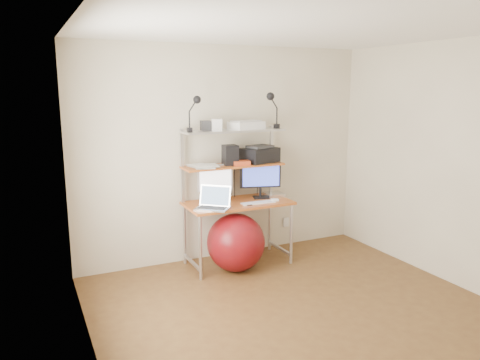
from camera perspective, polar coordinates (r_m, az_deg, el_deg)
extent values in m
plane|color=brown|center=(4.41, 8.03, -16.20)|extent=(3.60, 3.60, 0.00)
plane|color=white|center=(3.94, 9.08, 18.05)|extent=(3.60, 3.60, 0.00)
plane|color=beige|center=(5.55, -1.83, 3.25)|extent=(3.60, 0.00, 3.60)
plane|color=beige|center=(3.36, -17.98, -2.63)|extent=(0.00, 3.60, 3.60)
plane|color=beige|center=(5.20, 25.28, 1.61)|extent=(0.00, 3.60, 3.60)
cube|color=#BE5724|center=(5.33, -0.25, -2.84)|extent=(1.20, 0.60, 0.03)
cylinder|color=silver|center=(5.00, -4.85, -8.27)|extent=(0.04, 0.04, 0.71)
cylinder|color=silver|center=(5.47, -6.77, -6.59)|extent=(0.04, 0.04, 0.71)
cylinder|color=silver|center=(5.47, 6.28, -6.57)|extent=(0.04, 0.04, 0.71)
cylinder|color=silver|center=(5.90, 3.63, -5.19)|extent=(0.04, 0.04, 0.71)
cube|color=silver|center=(5.28, -7.07, 1.64)|extent=(0.03, 0.04, 0.84)
cube|color=silver|center=(5.73, 3.82, 2.46)|extent=(0.03, 0.04, 0.84)
cube|color=#BE5724|center=(5.36, -0.84, 1.77)|extent=(1.18, 0.34, 0.02)
cube|color=silver|center=(5.31, -0.85, 6.03)|extent=(1.18, 0.34, 0.02)
cube|color=white|center=(6.13, 5.63, -5.14)|extent=(0.08, 0.01, 0.12)
cube|color=silver|center=(5.36, -2.96, -2.53)|extent=(0.20, 0.17, 0.01)
cylinder|color=silver|center=(5.37, -3.05, -1.87)|extent=(0.03, 0.03, 0.10)
cube|color=silver|center=(5.32, -3.07, 0.27)|extent=(0.41, 0.09, 0.31)
plane|color=white|center=(5.31, -3.00, 0.23)|extent=(0.36, 0.06, 0.37)
cube|color=black|center=(5.52, 2.58, -2.11)|extent=(0.21, 0.18, 0.01)
cylinder|color=black|center=(5.53, 2.49, -1.46)|extent=(0.03, 0.03, 0.11)
cube|color=black|center=(5.49, 2.50, 0.57)|extent=(0.47, 0.16, 0.29)
plane|color=blue|center=(5.47, 2.59, 0.54)|extent=(0.42, 0.12, 0.44)
cube|color=silver|center=(5.03, -3.35, -3.46)|extent=(0.42, 0.41, 0.02)
cube|color=#323134|center=(5.02, -3.35, -3.35)|extent=(0.32, 0.30, 0.00)
cube|color=silver|center=(5.11, -2.93, -1.83)|extent=(0.31, 0.28, 0.23)
plane|color=#6987B0|center=(5.11, -2.93, -1.83)|extent=(0.29, 0.27, 0.30)
cube|color=white|center=(5.27, 2.23, -2.78)|extent=(0.40, 0.12, 0.01)
cube|color=white|center=(5.38, 4.27, -2.44)|extent=(0.10, 0.08, 0.02)
cube|color=silver|center=(5.61, 4.17, -1.77)|extent=(0.23, 0.23, 0.04)
cube|color=black|center=(5.22, 0.98, -2.93)|extent=(0.09, 0.14, 0.01)
cube|color=black|center=(5.54, 2.44, 3.06)|extent=(0.48, 0.39, 0.17)
cube|color=#323134|center=(5.52, 2.45, 4.08)|extent=(0.33, 0.28, 0.03)
cube|color=black|center=(5.32, -1.21, 3.06)|extent=(0.16, 0.16, 0.23)
cube|color=#B8401D|center=(5.31, 0.15, 2.09)|extent=(0.21, 0.15, 0.05)
cube|color=white|center=(5.39, 0.77, 6.68)|extent=(0.42, 0.32, 0.08)
cube|color=silver|center=(5.39, 0.77, 7.21)|extent=(0.35, 0.25, 0.01)
cube|color=white|center=(5.19, -2.86, 6.73)|extent=(0.13, 0.12, 0.13)
cube|color=#323134|center=(5.24, -4.23, 6.64)|extent=(0.12, 0.12, 0.11)
cube|color=black|center=(5.05, -6.16, 6.09)|extent=(0.05, 0.06, 0.05)
cylinder|color=black|center=(5.04, -6.19, 7.32)|extent=(0.02, 0.02, 0.17)
sphere|color=black|center=(5.05, -5.26, 9.73)|extent=(0.09, 0.09, 0.09)
cube|color=black|center=(5.51, 4.49, 6.57)|extent=(0.05, 0.06, 0.05)
cylinder|color=black|center=(5.51, 4.51, 7.79)|extent=(0.02, 0.02, 0.18)
sphere|color=black|center=(5.44, 3.73, 10.15)|extent=(0.09, 0.09, 0.09)
sphere|color=maroon|center=(5.25, -0.51, -7.62)|extent=(0.65, 0.65, 0.65)
cube|color=white|center=(5.23, -4.83, 1.64)|extent=(0.26, 0.32, 0.00)
cube|color=white|center=(5.18, -4.20, 1.61)|extent=(0.29, 0.33, 0.00)
cube|color=white|center=(5.26, -4.72, 1.79)|extent=(0.27, 0.32, 0.00)
cube|color=white|center=(5.22, -3.88, 1.80)|extent=(0.26, 0.31, 0.00)
cube|color=white|center=(5.21, -4.88, 1.81)|extent=(0.27, 0.32, 0.00)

